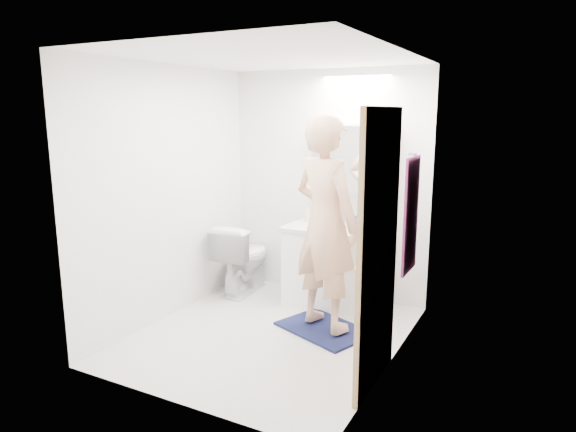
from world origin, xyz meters
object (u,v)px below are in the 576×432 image
Objects in this scene: medicine_cabinet at (352,159)px; toothbrush_cup at (359,221)px; person at (326,223)px; toilet at (243,258)px; soap_bottle_b at (326,215)px; soap_bottle_a at (308,212)px; toilet_paper_roll at (361,386)px; vanity_cabinet at (332,268)px.

toothbrush_cup is at bearing -25.24° from medicine_cabinet.
person reaches higher than medicine_cabinet.
medicine_cabinet is at bearing -167.29° from toilet.
toilet is at bearing -161.15° from soap_bottle_b.
soap_bottle_a reaches higher than toilet.
toilet is 4.96× the size of soap_bottle_b.
person reaches higher than toilet_paper_roll.
soap_bottle_a reaches higher than toothbrush_cup.
person is (0.09, -0.86, -0.50)m from medicine_cabinet.
toilet is at bearing -2.32° from person.
person reaches higher than soap_bottle_a.
person is (0.20, -0.65, 0.61)m from vanity_cabinet.
toothbrush_cup is at bearing -170.81° from toilet.
toilet is 1.46m from person.
toilet is 0.41× the size of person.
toothbrush_cup reaches higher than vanity_cabinet.
toilet is at bearing -163.90° from medicine_cabinet.
toilet is at bearing 143.39° from toilet_paper_roll.
medicine_cabinet is at bearing 62.11° from vanity_cabinet.
person reaches higher than vanity_cabinet.
toothbrush_cup is at bearing -3.11° from soap_bottle_b.
toilet is (-1.01, -0.12, -0.00)m from vanity_cabinet.
soap_bottle_b is (-0.26, -0.03, -0.60)m from medicine_cabinet.
medicine_cabinet reaches higher than soap_bottle_a.
person reaches higher than toilet.
vanity_cabinet is at bearing -117.89° from medicine_cabinet.
vanity_cabinet is 1.77m from toilet_paper_roll.
soap_bottle_a is 1.87× the size of toothbrush_cup.
person is 9.67× the size of soap_bottle_a.
toothbrush_cup is at bearing -69.96° from person.
toilet_paper_roll is (1.01, -1.69, -0.85)m from soap_bottle_b.
toilet_paper_roll is (0.75, -1.72, -1.45)m from medicine_cabinet.
soap_bottle_a is 0.20m from soap_bottle_b.
toilet_paper_roll is (0.86, -1.51, -0.34)m from vanity_cabinet.
vanity_cabinet is at bearing -51.53° from person.
vanity_cabinet is 4.55× the size of soap_bottle_a.
vanity_cabinet is at bearing -23.37° from soap_bottle_a.
person is at bearing -91.25° from toothbrush_cup.
toilet is 0.89m from soap_bottle_a.
soap_bottle_b is (0.20, 0.03, -0.02)m from soap_bottle_a.
person is at bearing -84.09° from medicine_cabinet.
vanity_cabinet is 0.65m from soap_bottle_a.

